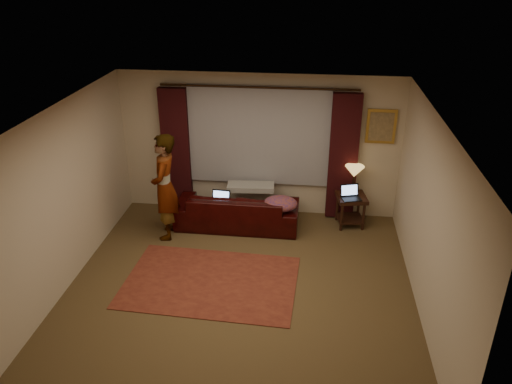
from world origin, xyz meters
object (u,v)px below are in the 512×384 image
Objects in this scene: laptop_table at (352,193)px; person at (165,187)px; laptop_sofa at (220,199)px; tiffany_lamp at (354,180)px; sofa at (237,203)px; end_table at (350,210)px.

person reaches higher than laptop_table.
laptop_table is 0.19× the size of person.
person is at bearing 174.32° from laptop_table.
tiffany_lamp is (2.30, 0.44, 0.29)m from laptop_sofa.
sofa is 1.32m from person.
sofa is 3.74× the size of end_table.
laptop_table is at bearing -176.43° from sofa.
end_table is at bearing 66.65° from laptop_table.
end_table is at bearing 13.14° from laptop_sofa.
laptop_table is 3.18m from person.
end_table is at bearing -100.90° from tiffany_lamp.
sofa is at bearing -172.99° from end_table.
sofa is 0.33m from laptop_sofa.
person reaches higher than tiffany_lamp.
laptop_sofa is 0.19× the size of person.
person reaches higher than laptop_sofa.
tiffany_lamp is at bearing 79.10° from end_table.
end_table is 3.27m from person.
person is (-0.84, -0.38, 0.37)m from laptop_sofa.
laptop_sofa is 2.29m from laptop_table.
laptop_sofa is at bearing -169.11° from tiffany_lamp.
laptop_table is at bearing 9.97° from laptop_sofa.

